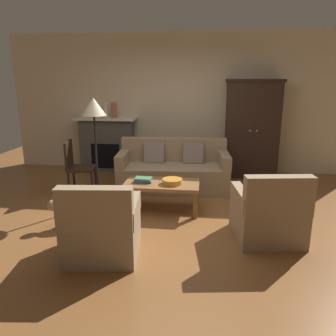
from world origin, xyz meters
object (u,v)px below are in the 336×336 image
armchair_near_left (102,229)px  fireplace (107,144)px  side_chair_wooden (76,164)px  floor_lamp (94,113)px  coffee_table (162,186)px  mantel_vase_terracotta (114,110)px  dog (70,209)px  armchair_near_right (269,215)px  book_stack (143,180)px  couch (173,171)px  fruit_bowl (172,181)px  mantel_vase_cream (106,110)px  armoire (252,129)px

armchair_near_left → fireplace: bearing=105.9°
armchair_near_left → side_chair_wooden: (-1.08, 1.99, 0.20)m
fireplace → floor_lamp: 2.20m
fireplace → coffee_table: (1.45, -2.07, -0.20)m
mantel_vase_terracotta → dog: (0.16, -2.79, -1.03)m
mantel_vase_terracotta → floor_lamp: (0.26, -1.96, 0.14)m
coffee_table → armchair_near_right: armchair_near_right is taller
book_stack → side_chair_wooden: bearing=155.2°
armchair_near_right → fireplace: bearing=135.0°
couch → dog: size_ratio=3.55×
couch → coffee_table: bearing=-93.5°
armchair_near_left → dog: (-0.65, 0.67, -0.07)m
couch → armchair_near_left: armchair_near_left is taller
fruit_bowl → armchair_near_left: 1.51m
mantel_vase_cream → side_chair_wooden: size_ratio=0.34×
coffee_table → mantel_vase_terracotta: 2.58m
coffee_table → armchair_near_left: armchair_near_left is taller
armoire → mantel_vase_cream: size_ratio=6.22×
couch → side_chair_wooden: bearing=-164.6°
book_stack → dog: book_stack is taller
armoire → armchair_near_left: (-1.96, -3.40, -0.63)m
mantel_vase_terracotta → armchair_near_left: size_ratio=0.34×
mantel_vase_cream → armchair_near_left: 3.73m
armoire → dog: (-2.61, -2.73, -0.70)m
armoire → mantel_vase_terracotta: 2.79m
fruit_bowl → book_stack: size_ratio=1.14×
coffee_table → book_stack: (-0.27, -0.01, 0.09)m
armoire → armchair_near_right: (-0.09, -2.79, -0.63)m
armoire → couch: size_ratio=0.96×
book_stack → armchair_near_right: 1.86m
armoire → side_chair_wooden: bearing=-155.0°
fireplace → side_chair_wooden: (-0.09, -1.50, -0.06)m
coffee_table → mantel_vase_cream: size_ratio=3.61×
floor_lamp → armchair_near_left: bearing=-70.0°
fireplace → armchair_near_left: fireplace is taller
couch → floor_lamp: size_ratio=1.20×
armoire → fruit_bowl: 2.48m
mantel_vase_terracotta → armchair_near_left: bearing=-76.8°
fireplace → mantel_vase_cream: mantel_vase_cream is taller
coffee_table → armchair_near_left: 1.48m
mantel_vase_cream → armchair_near_right: (2.86, -2.85, -0.96)m
book_stack → mantel_vase_terracotta: bearing=115.8°
fireplace → book_stack: size_ratio=4.89×
side_chair_wooden → mantel_vase_terracotta: bearing=79.6°
mantel_vase_terracotta → floor_lamp: 1.99m
armoire → armchair_near_left: bearing=-119.9°
couch → mantel_vase_terracotta: size_ratio=6.54×
couch → floor_lamp: bearing=-139.1°
mantel_vase_terracotta → coffee_table: bearing=-58.2°
armoire → mantel_vase_cream: (-2.95, 0.06, 0.32)m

